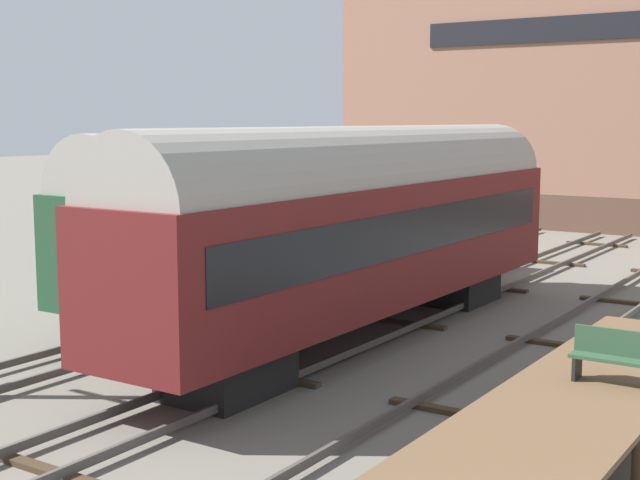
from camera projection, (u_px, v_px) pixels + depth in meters
ground_plane at (170, 417)px, 16.39m from camera, size 200.00×200.00×0.00m
track_left at (18, 374)px, 18.70m from camera, size 2.60×60.00×0.26m
track_middle at (170, 410)px, 16.37m from camera, size 2.60×60.00×0.26m
track_right at (372, 458)px, 14.03m from camera, size 2.60×60.00×0.26m
train_car_maroon at (367, 219)px, 21.87m from camera, size 2.89×16.77×5.29m
train_car_green at (281, 206)px, 26.18m from camera, size 3.01×15.43×5.14m
station_platform at (566, 411)px, 13.73m from camera, size 2.54×13.54×1.06m
bench at (614, 355)px, 14.82m from camera, size 1.40×0.40×0.91m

